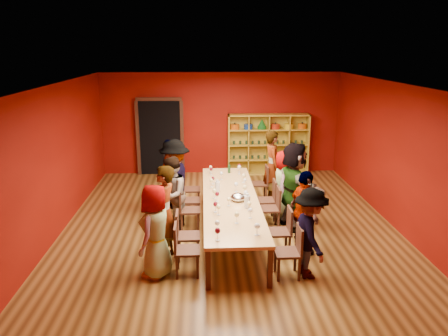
% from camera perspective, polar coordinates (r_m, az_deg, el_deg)
% --- Properties ---
extents(room_shell, '(7.10, 9.10, 3.04)m').
position_cam_1_polar(room_shell, '(8.64, 0.87, 0.73)').
color(room_shell, '#523515').
rests_on(room_shell, ground).
extents(tasting_table, '(1.10, 4.50, 0.75)m').
position_cam_1_polar(tasting_table, '(8.88, 0.85, -4.27)').
color(tasting_table, '#B5874B').
rests_on(tasting_table, ground).
extents(doorway, '(1.40, 0.17, 2.30)m').
position_cam_1_polar(doorway, '(13.09, -8.32, 4.02)').
color(doorway, black).
rests_on(doorway, ground).
extents(shelving_unit, '(2.40, 0.40, 1.80)m').
position_cam_1_polar(shelving_unit, '(13.09, 5.75, 3.49)').
color(shelving_unit, '#B39528').
rests_on(shelving_unit, ground).
extents(chair_person_left_0, '(0.42, 0.42, 0.89)m').
position_cam_1_polar(chair_person_left_0, '(7.41, -5.46, -10.24)').
color(chair_person_left_0, black).
rests_on(chair_person_left_0, ground).
extents(person_left_0, '(0.67, 0.87, 1.58)m').
position_cam_1_polar(person_left_0, '(7.32, -8.92, -8.15)').
color(person_left_0, '#47464B').
rests_on(person_left_0, ground).
extents(chair_person_left_1, '(0.42, 0.42, 0.89)m').
position_cam_1_polar(chair_person_left_1, '(7.93, -5.29, -8.43)').
color(chair_person_left_1, black).
rests_on(chair_person_left_1, ground).
extents(person_left_1, '(0.63, 0.75, 1.75)m').
position_cam_1_polar(person_left_1, '(7.81, -7.85, -5.91)').
color(person_left_1, '#121633').
rests_on(person_left_1, ground).
extents(chair_person_left_2, '(0.42, 0.42, 0.89)m').
position_cam_1_polar(chair_person_left_2, '(9.11, -4.97, -5.16)').
color(chair_person_left_2, black).
rests_on(chair_person_left_2, ground).
extents(person_left_2, '(0.53, 0.82, 1.58)m').
position_cam_1_polar(person_left_2, '(9.03, -6.85, -3.43)').
color(person_left_2, '#5077A5').
rests_on(person_left_2, ground).
extents(chair_person_left_3, '(0.42, 0.42, 0.89)m').
position_cam_1_polar(chair_person_left_3, '(9.67, -4.86, -3.90)').
color(chair_person_left_3, black).
rests_on(chair_person_left_3, ground).
extents(person_left_3, '(0.64, 1.22, 1.80)m').
position_cam_1_polar(person_left_3, '(9.56, -6.42, -1.62)').
color(person_left_3, '#588AB7').
rests_on(person_left_3, ground).
extents(chair_person_left_4, '(0.42, 0.42, 0.89)m').
position_cam_1_polar(chair_person_left_4, '(10.41, -4.72, -2.47)').
color(chair_person_left_4, black).
rests_on(chair_person_left_4, ground).
extents(person_left_4, '(0.52, 1.00, 1.65)m').
position_cam_1_polar(person_left_4, '(10.33, -7.10, -0.75)').
color(person_left_4, '#47474C').
rests_on(person_left_4, ground).
extents(chair_person_right_0, '(0.42, 0.42, 0.89)m').
position_cam_1_polar(chair_person_right_0, '(7.41, 8.93, -10.38)').
color(chair_person_right_0, black).
rests_on(chair_person_right_0, ground).
extents(person_right_0, '(0.49, 1.02, 1.53)m').
position_cam_1_polar(person_right_0, '(7.36, 11.19, -8.36)').
color(person_right_0, pink).
rests_on(person_right_0, ground).
extents(chair_person_right_1, '(0.42, 0.42, 0.89)m').
position_cam_1_polar(chair_person_right_1, '(8.14, 7.77, -7.86)').
color(chair_person_right_1, black).
rests_on(chair_person_right_1, ground).
extents(person_right_1, '(0.65, 1.01, 1.59)m').
position_cam_1_polar(person_right_1, '(8.10, 10.42, -5.81)').
color(person_right_1, '#131635').
rests_on(person_right_1, ground).
extents(chair_person_right_2, '(0.42, 0.42, 0.89)m').
position_cam_1_polar(chair_person_right_2, '(9.23, 6.44, -4.93)').
color(chair_person_right_2, black).
rests_on(chair_person_right_2, ground).
extents(person_right_2, '(0.93, 1.79, 1.85)m').
position_cam_1_polar(person_right_2, '(9.16, 9.15, -2.33)').
color(person_right_2, '#4D4D52').
rests_on(person_right_2, ground).
extents(chair_person_right_3, '(0.42, 0.42, 0.89)m').
position_cam_1_polar(chair_person_right_3, '(9.71, 5.95, -3.86)').
color(chair_person_right_3, black).
rests_on(chair_person_right_3, ground).
extents(person_right_3, '(0.62, 0.85, 1.56)m').
position_cam_1_polar(person_right_3, '(9.67, 7.85, -2.23)').
color(person_right_3, tan).
rests_on(person_right_3, ground).
extents(chair_person_right_4, '(0.42, 0.42, 0.89)m').
position_cam_1_polar(chair_person_right_4, '(10.84, 5.00, -1.74)').
color(chair_person_right_4, black).
rests_on(chair_person_right_4, ground).
extents(person_right_4, '(0.49, 0.66, 1.77)m').
position_cam_1_polar(person_right_4, '(10.76, 6.35, 0.26)').
color(person_right_4, pink).
rests_on(person_right_4, ground).
extents(wine_glass_0, '(0.08, 0.08, 0.21)m').
position_cam_1_polar(wine_glass_0, '(7.95, -0.72, -5.16)').
color(wine_glass_0, silver).
rests_on(wine_glass_0, tasting_table).
extents(wine_glass_1, '(0.08, 0.08, 0.21)m').
position_cam_1_polar(wine_glass_1, '(8.08, -1.13, -4.81)').
color(wine_glass_1, silver).
rests_on(wine_glass_1, tasting_table).
extents(wine_glass_2, '(0.08, 0.08, 0.19)m').
position_cam_1_polar(wine_glass_2, '(10.39, -1.70, -0.18)').
color(wine_glass_2, silver).
rests_on(wine_glass_2, tasting_table).
extents(wine_glass_3, '(0.07, 0.07, 0.18)m').
position_cam_1_polar(wine_glass_3, '(10.57, -1.77, 0.06)').
color(wine_glass_3, silver).
rests_on(wine_glass_3, tasting_table).
extents(wine_glass_4, '(0.09, 0.09, 0.21)m').
position_cam_1_polar(wine_glass_4, '(8.68, 2.88, -3.33)').
color(wine_glass_4, silver).
rests_on(wine_glass_4, tasting_table).
extents(wine_glass_5, '(0.09, 0.09, 0.22)m').
position_cam_1_polar(wine_glass_5, '(7.58, 1.69, -6.17)').
color(wine_glass_5, silver).
rests_on(wine_glass_5, tasting_table).
extents(wine_glass_6, '(0.08, 0.08, 0.20)m').
position_cam_1_polar(wine_glass_6, '(7.82, 3.46, -5.59)').
color(wine_glass_6, silver).
rests_on(wine_glass_6, tasting_table).
extents(wine_glass_7, '(0.09, 0.09, 0.21)m').
position_cam_1_polar(wine_glass_7, '(7.15, 4.28, -7.63)').
color(wine_glass_7, silver).
rests_on(wine_glass_7, tasting_table).
extents(wine_glass_8, '(0.08, 0.08, 0.19)m').
position_cam_1_polar(wine_glass_8, '(10.03, -0.35, -0.77)').
color(wine_glass_8, silver).
rests_on(wine_glass_8, tasting_table).
extents(wine_glass_9, '(0.07, 0.07, 0.18)m').
position_cam_1_polar(wine_glass_9, '(9.58, 2.75, -1.65)').
color(wine_glass_9, silver).
rests_on(wine_glass_9, tasting_table).
extents(wine_glass_10, '(0.08, 0.08, 0.21)m').
position_cam_1_polar(wine_glass_10, '(8.80, -1.27, -3.07)').
color(wine_glass_10, silver).
rests_on(wine_glass_10, tasting_table).
extents(wine_glass_11, '(0.08, 0.08, 0.21)m').
position_cam_1_polar(wine_glass_11, '(7.16, 4.43, -7.63)').
color(wine_glass_11, silver).
rests_on(wine_glass_11, tasting_table).
extents(wine_glass_12, '(0.09, 0.09, 0.22)m').
position_cam_1_polar(wine_glass_12, '(8.99, 2.72, -2.60)').
color(wine_glass_12, silver).
rests_on(wine_glass_12, tasting_table).
extents(wine_glass_13, '(0.09, 0.09, 0.22)m').
position_cam_1_polar(wine_glass_13, '(9.18, 1.59, -2.22)').
color(wine_glass_13, silver).
rests_on(wine_glass_13, tasting_table).
extents(wine_glass_14, '(0.08, 0.08, 0.21)m').
position_cam_1_polar(wine_glass_14, '(10.63, 2.02, 0.25)').
color(wine_glass_14, silver).
rests_on(wine_glass_14, tasting_table).
extents(wine_glass_15, '(0.07, 0.07, 0.18)m').
position_cam_1_polar(wine_glass_15, '(9.71, -1.45, -1.39)').
color(wine_glass_15, silver).
rests_on(wine_glass_15, tasting_table).
extents(wine_glass_16, '(0.09, 0.09, 0.22)m').
position_cam_1_polar(wine_glass_16, '(6.94, -0.84, -8.25)').
color(wine_glass_16, silver).
rests_on(wine_glass_16, tasting_table).
extents(wine_glass_17, '(0.08, 0.08, 0.20)m').
position_cam_1_polar(wine_glass_17, '(9.49, -1.68, -1.70)').
color(wine_glass_17, silver).
rests_on(wine_glass_17, tasting_table).
extents(wine_glass_18, '(0.08, 0.08, 0.21)m').
position_cam_1_polar(wine_glass_18, '(7.26, -0.89, -7.24)').
color(wine_glass_18, silver).
rests_on(wine_glass_18, tasting_table).
extents(wine_glass_19, '(0.08, 0.08, 0.21)m').
position_cam_1_polar(wine_glass_19, '(8.62, -0.91, -3.47)').
color(wine_glass_19, silver).
rests_on(wine_glass_19, tasting_table).
extents(wine_glass_20, '(0.08, 0.08, 0.20)m').
position_cam_1_polar(wine_glass_20, '(8.14, 3.31, -4.72)').
color(wine_glass_20, silver).
rests_on(wine_glass_20, tasting_table).
extents(wine_glass_21, '(0.09, 0.09, 0.21)m').
position_cam_1_polar(wine_glass_21, '(9.82, 2.59, -1.05)').
color(wine_glass_21, silver).
rests_on(wine_glass_21, tasting_table).
extents(wine_glass_22, '(0.09, 0.09, 0.22)m').
position_cam_1_polar(wine_glass_22, '(10.47, 2.01, 0.05)').
color(wine_glass_22, silver).
rests_on(wine_glass_22, tasting_table).
extents(wine_glass_23, '(0.07, 0.07, 0.18)m').
position_cam_1_polar(wine_glass_23, '(8.40, 0.60, -4.16)').
color(wine_glass_23, silver).
rests_on(wine_glass_23, tasting_table).
extents(spittoon_bowl, '(0.31, 0.31, 0.17)m').
position_cam_1_polar(spittoon_bowl, '(8.70, 1.86, -3.85)').
color(spittoon_bowl, '#ADAFB4').
rests_on(spittoon_bowl, tasting_table).
extents(carafe_a, '(0.12, 0.12, 0.26)m').
position_cam_1_polar(carafe_a, '(9.20, -0.86, -2.43)').
color(carafe_a, silver).
rests_on(carafe_a, tasting_table).
extents(carafe_b, '(0.12, 0.12, 0.29)m').
position_cam_1_polar(carafe_b, '(8.30, 3.04, -4.39)').
color(carafe_b, silver).
rests_on(carafe_b, tasting_table).
extents(wine_bottle, '(0.09, 0.09, 0.27)m').
position_cam_1_polar(wine_bottle, '(10.58, 0.67, -0.09)').
color(wine_bottle, '#143818').
rests_on(wine_bottle, tasting_table).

